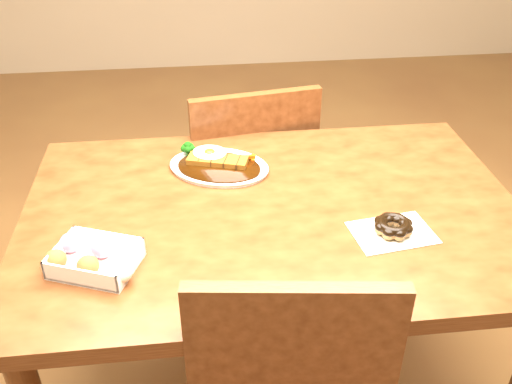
{
  "coord_description": "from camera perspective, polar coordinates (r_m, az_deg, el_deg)",
  "views": [
    {
      "loc": [
        -0.17,
        -1.12,
        1.53
      ],
      "look_at": [
        -0.04,
        -0.02,
        0.81
      ],
      "focal_mm": 40.0,
      "sensor_mm": 36.0,
      "label": 1
    }
  ],
  "objects": [
    {
      "name": "katsu_curry_plate",
      "position": [
        1.53,
        -3.86,
        2.8
      ],
      "size": [
        0.31,
        0.27,
        0.05
      ],
      "rotation": [
        0.0,
        0.0,
        -0.37
      ],
      "color": "white",
      "rests_on": "table"
    },
    {
      "name": "chair_far",
      "position": [
        1.97,
        -0.97,
        0.67
      ],
      "size": [
        0.48,
        0.48,
        0.87
      ],
      "rotation": [
        0.0,
        0.0,
        3.3
      ],
      "color": "#43200D",
      "rests_on": "ground"
    },
    {
      "name": "table",
      "position": [
        1.44,
        1.65,
        -4.83
      ],
      "size": [
        1.2,
        0.8,
        0.75
      ],
      "color": "#43200D",
      "rests_on": "ground"
    },
    {
      "name": "donut_box",
      "position": [
        1.24,
        -16.02,
        -6.36
      ],
      "size": [
        0.2,
        0.18,
        0.05
      ],
      "rotation": [
        0.0,
        0.0,
        -0.37
      ],
      "color": "white",
      "rests_on": "table"
    },
    {
      "name": "pon_de_ring",
      "position": [
        1.32,
        13.56,
        -3.39
      ],
      "size": [
        0.2,
        0.15,
        0.03
      ],
      "rotation": [
        0.0,
        0.0,
        0.14
      ],
      "color": "silver",
      "rests_on": "table"
    }
  ]
}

